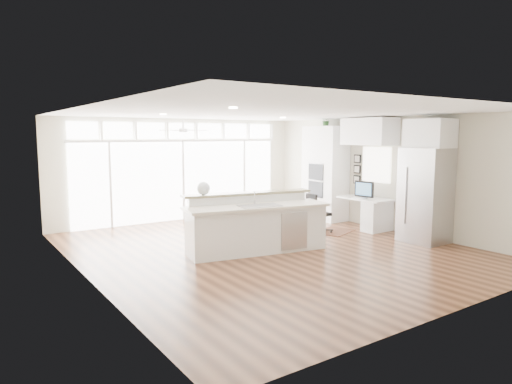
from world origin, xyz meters
TOP-DOWN VIEW (x-y plane):
  - floor at (0.00, 0.00)m, footprint 7.00×8.00m
  - ceiling at (0.00, 0.00)m, footprint 7.00×8.00m
  - wall_back at (0.00, 4.00)m, footprint 7.00×0.04m
  - wall_front at (0.00, -4.00)m, footprint 7.00×0.04m
  - wall_left at (-3.50, 0.00)m, footprint 0.04×8.00m
  - wall_right at (3.50, 0.00)m, footprint 0.04×8.00m
  - glass_wall at (0.00, 3.94)m, footprint 5.80×0.06m
  - transom_row at (0.00, 3.94)m, footprint 5.90×0.06m
  - desk_window at (3.46, 0.30)m, footprint 0.04×0.85m
  - ceiling_fan at (-0.50, 2.80)m, footprint 1.16×1.16m
  - recessed_lights at (0.00, 0.20)m, footprint 3.40×3.00m
  - oven_cabinet at (3.17, 1.80)m, footprint 0.64×1.20m
  - desk_nook at (3.13, 0.30)m, footprint 0.72×1.30m
  - upper_cabinets at (3.17, 0.30)m, footprint 0.64×1.30m
  - refrigerator at (3.11, -1.35)m, footprint 0.76×0.90m
  - fridge_cabinet at (3.17, -1.35)m, footprint 0.64×0.90m
  - framed_photos at (3.46, 0.92)m, footprint 0.06×0.22m
  - kitchen_island at (-0.31, -0.03)m, footprint 2.97×1.57m
  - rug at (2.24, 0.46)m, footprint 1.12×0.96m
  - office_chair at (1.86, 0.59)m, footprint 0.52×0.49m
  - fishbowl at (-1.17, 0.54)m, footprint 0.29×0.29m
  - monitor at (3.05, 0.30)m, footprint 0.16×0.52m
  - keyboard at (2.88, 0.30)m, footprint 0.16×0.36m
  - potted_plant at (3.17, 1.80)m, footprint 0.30×0.33m

SIDE VIEW (x-z plane):
  - floor at x=0.00m, z-range -0.02..0.00m
  - rug at x=2.24m, z-range 0.00..0.01m
  - desk_nook at x=3.13m, z-range 0.00..0.76m
  - office_chair at x=1.86m, z-range 0.00..0.92m
  - kitchen_island at x=-0.31m, z-range 0.00..1.12m
  - keyboard at x=2.88m, z-range 0.76..0.78m
  - monitor at x=3.05m, z-range 0.76..1.19m
  - refrigerator at x=3.11m, z-range 0.00..2.00m
  - glass_wall at x=0.00m, z-range 0.01..2.09m
  - oven_cabinet at x=3.17m, z-range 0.00..2.50m
  - fishbowl at x=-1.17m, z-range 1.12..1.38m
  - wall_back at x=0.00m, z-range 0.00..2.70m
  - wall_front at x=0.00m, z-range 0.00..2.70m
  - wall_left at x=-3.50m, z-range 0.00..2.70m
  - wall_right at x=3.50m, z-range 0.00..2.70m
  - framed_photos at x=3.46m, z-range 1.00..1.80m
  - desk_window at x=3.46m, z-range 1.12..1.98m
  - fridge_cabinet at x=3.17m, z-range 2.00..2.60m
  - upper_cabinets at x=3.17m, z-range 2.03..2.67m
  - transom_row at x=0.00m, z-range 2.18..2.58m
  - ceiling_fan at x=-0.50m, z-range 2.32..2.64m
  - potted_plant at x=3.17m, z-range 2.50..2.75m
  - recessed_lights at x=0.00m, z-range 2.67..2.69m
  - ceiling at x=0.00m, z-range 2.69..2.71m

